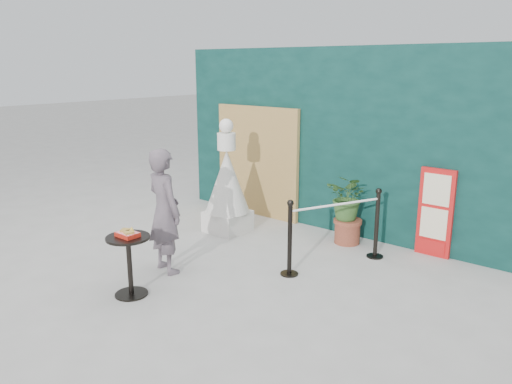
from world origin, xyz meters
The scene contains 10 objects.
ground centered at (0.00, 0.00, 0.00)m, with size 60.00×60.00×0.00m, color #ADAAA5.
back_wall centered at (0.00, 3.15, 1.50)m, with size 6.00×0.30×3.00m, color black.
bamboo_fence centered at (-1.40, 2.94, 1.00)m, with size 1.80×0.08×2.00m, color tan.
woman centered at (-0.69, 0.13, 0.84)m, with size 0.61×0.40×1.68m, color #63555D.
menu_board centered at (1.90, 2.95, 0.65)m, with size 0.50×0.07×1.30m.
statue centered at (-1.17, 1.88, 0.77)m, with size 0.73×0.73×1.88m.
cafe_table centered at (-0.45, -0.64, 0.50)m, with size 0.52×0.52×0.75m.
food_basket centered at (-0.45, -0.64, 0.79)m, with size 0.26×0.19×0.11m.
planter centered at (0.67, 2.63, 0.64)m, with size 0.65×0.56×1.10m.
stanchion_barrier centered at (0.98, 1.72, 0.49)m, with size 0.84×1.54×1.03m.
Camera 1 is at (4.26, -3.99, 2.72)m, focal length 35.00 mm.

